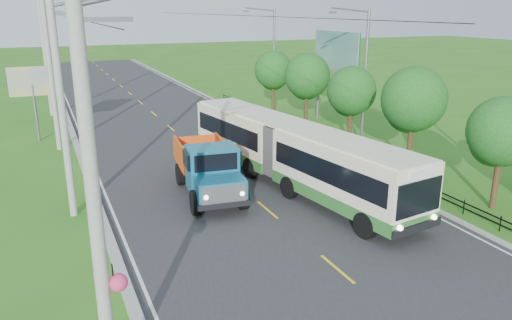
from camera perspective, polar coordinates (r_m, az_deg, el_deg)
ground at (r=18.61m, az=9.27°, el=-12.23°), size 240.00×240.00×0.00m
road at (r=35.87m, az=-8.14°, el=2.28°), size 14.00×120.00×0.02m
curb_left at (r=34.73m, az=-19.64°, el=1.07°), size 0.40×120.00×0.15m
curb_right at (r=38.30m, az=2.22°, el=3.44°), size 0.30×120.00×0.10m
edge_line_left at (r=34.78m, az=-18.73°, el=1.09°), size 0.12×120.00×0.00m
edge_line_right at (r=38.10m, az=1.54°, el=3.33°), size 0.12×120.00×0.00m
centre_dash at (r=18.60m, az=9.27°, el=-12.17°), size 0.12×2.20×0.00m
railing_right at (r=33.54m, az=7.99°, el=1.76°), size 0.04×40.00×0.60m
pole_nearest at (r=11.30m, az=-17.69°, el=-5.02°), size 3.51×0.44×10.00m
pole_near at (r=22.86m, az=-21.26°, el=5.96°), size 3.51×0.32×10.00m
pole_mid at (r=34.74m, az=-22.36°, el=9.26°), size 3.51×0.32×10.00m
pole_far at (r=46.68m, az=-22.91°, el=10.87°), size 3.51×0.32×10.00m
tree_second at (r=25.18m, az=26.20°, el=2.62°), size 3.18×3.26×5.30m
tree_third at (r=29.20m, az=17.45°, el=6.30°), size 3.60×3.62×6.00m
tree_fourth at (r=33.95m, az=10.80°, el=7.50°), size 3.24×3.31×5.40m
tree_fifth at (r=38.96m, az=5.83°, el=9.29°), size 3.48×3.52×5.80m
tree_back at (r=44.27m, az=1.98°, el=10.03°), size 3.30×3.36×5.50m
streetlight_mid at (r=34.10m, az=12.16°, el=9.69°), size 3.02×0.20×9.07m
streetlight_far at (r=46.14m, az=1.88°, el=11.87°), size 3.02×0.20×9.07m
planter_near at (r=27.74m, az=17.66°, el=-2.18°), size 0.64×0.64×0.67m
planter_mid at (r=33.85m, az=8.86°, el=1.84°), size 0.64×0.64×0.67m
planter_far at (r=40.62m, az=2.84°, el=4.56°), size 0.64×0.64×0.67m
billboard_left at (r=37.86m, az=-24.20°, el=7.71°), size 3.00×0.20×5.20m
billboard_right at (r=39.92m, az=9.12°, el=11.51°), size 0.24×6.00×7.30m
bus at (r=26.07m, az=4.08°, el=1.22°), size 5.13×16.98×3.24m
dump_truck at (r=24.77m, az=-5.48°, el=-0.62°), size 3.16×6.77×2.75m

